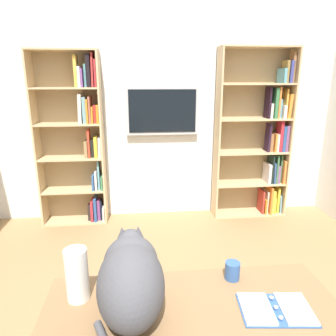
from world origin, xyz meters
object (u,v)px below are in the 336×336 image
at_px(bookshelf_right, 78,139).
at_px(paper_towel_roll, 77,275).
at_px(desk, 193,329).
at_px(coffee_mug, 232,271).
at_px(bookshelf_left, 261,139).
at_px(cat, 131,277).
at_px(open_binder, 276,309).
at_px(wall_mounted_tv, 162,111).

xyz_separation_m(bookshelf_right, paper_towel_roll, (-0.40, 2.49, -0.20)).
height_order(desk, coffee_mug, coffee_mug).
bearing_deg(bookshelf_left, cat, 57.79).
relative_size(cat, open_binder, 1.66).
xyz_separation_m(bookshelf_right, coffee_mug, (-1.20, 2.41, -0.29)).
relative_size(desk, coffee_mug, 14.73).
distance_m(wall_mounted_tv, cat, 2.76).
xyz_separation_m(bookshelf_right, wall_mounted_tv, (-1.04, -0.08, 0.33)).
relative_size(wall_mounted_tv, paper_towel_roll, 3.41).
bearing_deg(bookshelf_left, wall_mounted_tv, -3.75).
distance_m(bookshelf_right, paper_towel_roll, 2.53).
height_order(wall_mounted_tv, open_binder, wall_mounted_tv).
distance_m(paper_towel_roll, coffee_mug, 0.80).
bearing_deg(wall_mounted_tv, cat, 82.12).
bearing_deg(paper_towel_roll, coffee_mug, -174.55).
xyz_separation_m(desk, coffee_mug, (-0.25, -0.21, 0.17)).
xyz_separation_m(paper_towel_roll, coffee_mug, (-0.79, -0.08, -0.08)).
xyz_separation_m(desk, cat, (0.29, -0.01, 0.30)).
relative_size(bookshelf_right, desk, 1.48).
bearing_deg(desk, open_binder, 172.08).
distance_m(bookshelf_left, coffee_mug, 2.67).
distance_m(bookshelf_right, desk, 2.82).
bearing_deg(open_binder, desk, -7.92).
bearing_deg(wall_mounted_tv, bookshelf_left, 176.25).
height_order(desk, open_binder, open_binder).
height_order(bookshelf_left, bookshelf_right, bookshelf_left).
xyz_separation_m(open_binder, coffee_mug, (0.13, -0.26, 0.04)).
relative_size(bookshelf_right, open_binder, 5.95).
distance_m(open_binder, coffee_mug, 0.29).
xyz_separation_m(open_binder, paper_towel_roll, (0.92, -0.18, 0.12)).
bearing_deg(bookshelf_right, paper_towel_roll, 99.21).
bearing_deg(desk, paper_towel_roll, -13.33).
bearing_deg(bookshelf_left, open_binder, 69.84).
xyz_separation_m(wall_mounted_tv, open_binder, (-0.29, 2.75, -0.65)).
height_order(bookshelf_right, coffee_mug, bookshelf_right).
height_order(bookshelf_right, paper_towel_roll, bookshelf_right).
bearing_deg(open_binder, wall_mounted_tv, -83.96).
xyz_separation_m(wall_mounted_tv, cat, (0.37, 2.69, -0.48)).
relative_size(wall_mounted_tv, cat, 1.54).
relative_size(wall_mounted_tv, open_binder, 2.57).
distance_m(desk, coffee_mug, 0.36).
relative_size(bookshelf_right, paper_towel_roll, 7.89).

